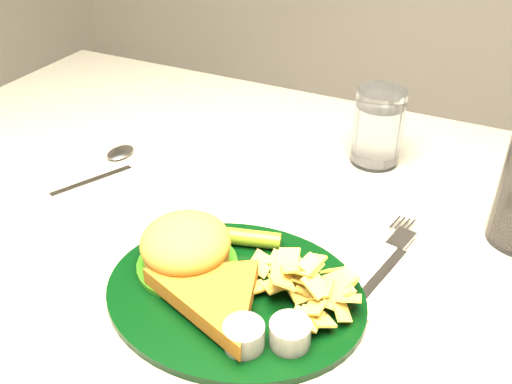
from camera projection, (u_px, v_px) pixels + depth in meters
dinner_plate at (234, 274)px, 0.56m from camera, size 0.29×0.25×0.06m
water_glass at (378, 127)px, 0.77m from camera, size 0.07×0.07×0.11m
fork_napkin at (378, 276)px, 0.59m from camera, size 0.16×0.19×0.01m
spoon at (92, 179)px, 0.75m from camera, size 0.10×0.16×0.01m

